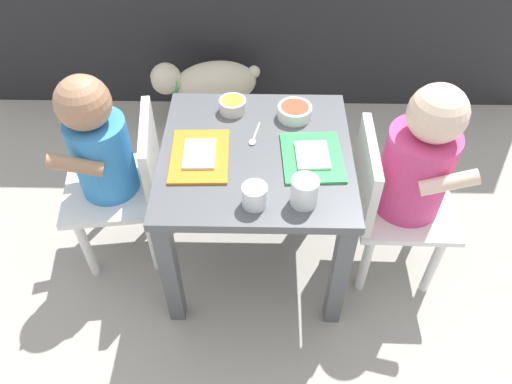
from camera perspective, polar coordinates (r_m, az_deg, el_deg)
ground_plane at (r=1.68m, az=0.00°, el=-6.89°), size 7.00×7.00×0.00m
dining_table at (r=1.41m, az=0.00°, el=2.01°), size 0.52×0.53×0.45m
seated_child_left at (r=1.46m, az=-16.78°, el=4.27°), size 0.31×0.31×0.66m
seated_child_right at (r=1.40m, az=17.49°, el=2.65°), size 0.29×0.29×0.68m
dog at (r=2.06m, az=-5.55°, el=12.13°), size 0.44×0.22×0.30m
food_tray_left at (r=1.33m, az=-6.44°, el=4.16°), size 0.16×0.21×0.02m
food_tray_right at (r=1.33m, az=6.42°, el=4.00°), size 0.17×0.20×0.02m
water_cup_left at (r=1.20m, az=5.54°, el=-0.12°), size 0.07×0.07×0.07m
water_cup_right at (r=1.19m, az=-0.39°, el=-0.53°), size 0.06×0.06×0.06m
veggie_bowl_far at (r=1.45m, az=4.42°, el=9.14°), size 0.10×0.10×0.04m
veggie_bowl_near at (r=1.48m, az=-2.67°, el=9.87°), size 0.08×0.08×0.04m
spoon_by_left_tray at (r=1.39m, az=-0.16°, el=6.37°), size 0.04×0.10×0.01m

